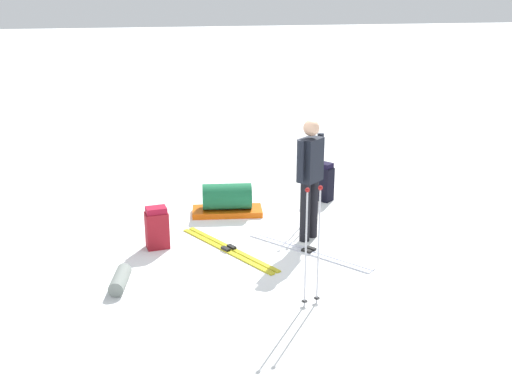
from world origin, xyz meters
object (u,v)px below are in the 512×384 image
object	(u,v)px
ski_pair_far	(229,249)
sleeping_mat_rolled	(120,280)
gear_sled	(227,200)
ski_poles_planted_far	(312,241)
backpack_bright	(157,228)
ski_pair_near	(309,251)
backpack_large_dark	(322,182)
ski_poles_planted_near	(311,178)
skier_standing	(310,174)

from	to	relation	value
ski_pair_far	sleeping_mat_rolled	xyz separation A→B (m)	(1.41, 0.83, 0.08)
gear_sled	sleeping_mat_rolled	size ratio (longest dim) A/B	2.02
ski_poles_planted_far	sleeping_mat_rolled	xyz separation A→B (m)	(2.11, -0.82, -0.68)
backpack_bright	gear_sled	world-z (taller)	backpack_bright
ski_pair_near	ski_pair_far	bearing A→B (deg)	-13.49
ski_pair_near	sleeping_mat_rolled	distance (m)	2.53
backpack_large_dark	sleeping_mat_rolled	distance (m)	4.13
ski_poles_planted_far	sleeping_mat_rolled	bearing A→B (deg)	-21.20
ski_pair_near	backpack_bright	distance (m)	2.06
ski_pair_near	ski_poles_planted_far	size ratio (longest dim) A/B	1.12
ski_pair_far	ski_poles_planted_near	world-z (taller)	ski_poles_planted_near
ski_pair_far	ski_poles_planted_far	distance (m)	1.95
ski_pair_far	ski_poles_planted_near	xyz separation A→B (m)	(-1.35, -0.85, 0.67)
ski_poles_planted_near	sleeping_mat_rolled	size ratio (longest dim) A/B	2.21
skier_standing	ski_poles_planted_far	distance (m)	1.92
skier_standing	ski_poles_planted_far	xyz separation A→B (m)	(0.46, 1.85, -0.18)
ski_pair_far	ski_poles_planted_near	distance (m)	1.73
backpack_large_dark	ski_poles_planted_near	world-z (taller)	ski_poles_planted_near
backpack_large_dark	gear_sled	xyz separation A→B (m)	(1.63, 0.39, -0.09)
ski_pair_near	ski_poles_planted_far	bearing A→B (deg)	76.10
skier_standing	backpack_bright	world-z (taller)	skier_standing
ski_pair_far	backpack_large_dark	size ratio (longest dim) A/B	2.72
ski_pair_far	gear_sled	size ratio (longest dim) A/B	1.56
skier_standing	backpack_large_dark	size ratio (longest dim) A/B	2.66
ski_pair_near	ski_pair_far	size ratio (longest dim) A/B	0.90
ski_poles_planted_far	gear_sled	size ratio (longest dim) A/B	1.26
ski_pair_near	ski_poles_planted_far	distance (m)	1.63
gear_sled	ski_pair_near	bearing A→B (deg)	118.54
gear_sled	backpack_bright	bearing A→B (deg)	45.09
ski_poles_planted_near	sleeping_mat_rolled	world-z (taller)	ski_poles_planted_near
skier_standing	backpack_large_dark	distance (m)	1.80
ski_poles_planted_near	ski_poles_planted_far	xyz separation A→B (m)	(0.65, 2.50, 0.09)
sleeping_mat_rolled	ski_poles_planted_near	bearing A→B (deg)	-148.67
skier_standing	ski_poles_planted_far	bearing A→B (deg)	76.10
ski_pair_far	sleeping_mat_rolled	size ratio (longest dim) A/B	3.16
ski_pair_near	backpack_bright	world-z (taller)	backpack_bright
skier_standing	gear_sled	xyz separation A→B (m)	(0.99, -1.16, -0.73)
backpack_large_dark	sleeping_mat_rolled	world-z (taller)	backpack_large_dark
ski_poles_planted_far	backpack_bright	bearing A→B (deg)	-49.42
ski_pair_far	ski_poles_planted_near	bearing A→B (deg)	-147.77
ski_pair_far	ski_pair_near	bearing A→B (deg)	166.51
skier_standing	backpack_large_dark	xyz separation A→B (m)	(-0.63, -1.56, -0.64)
gear_sled	sleeping_mat_rolled	world-z (taller)	gear_sled
skier_standing	ski_pair_far	bearing A→B (deg)	9.88
backpack_large_dark	sleeping_mat_rolled	bearing A→B (deg)	38.91
skier_standing	ski_pair_far	xyz separation A→B (m)	(1.16, 0.20, -0.94)
skier_standing	ski_poles_planted_near	distance (m)	0.73
backpack_large_dark	ski_poles_planted_near	xyz separation A→B (m)	(0.44, 0.91, 0.37)
sleeping_mat_rolled	gear_sled	bearing A→B (deg)	-125.75
backpack_bright	gear_sled	xyz separation A→B (m)	(-1.10, -1.11, -0.06)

